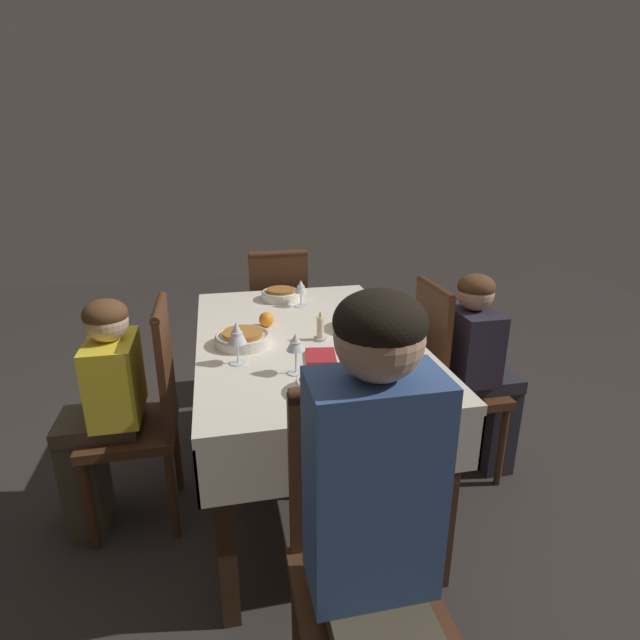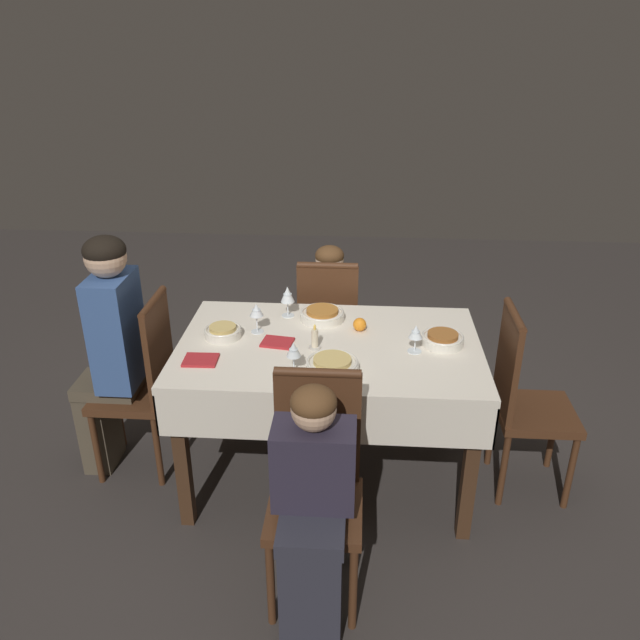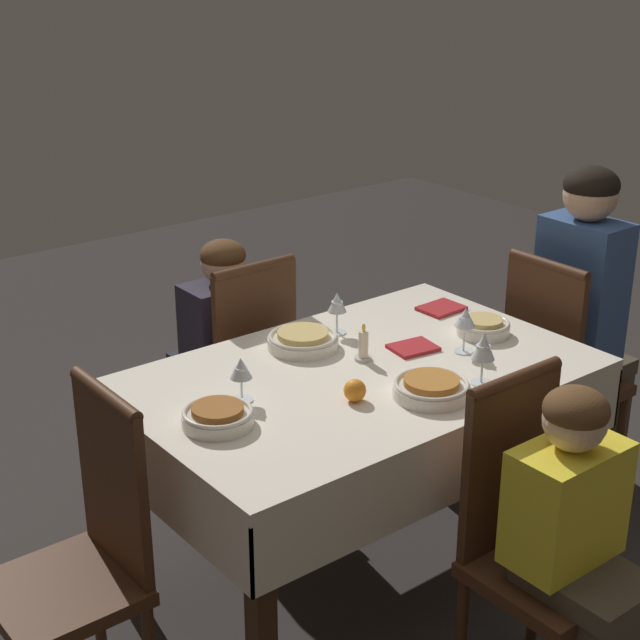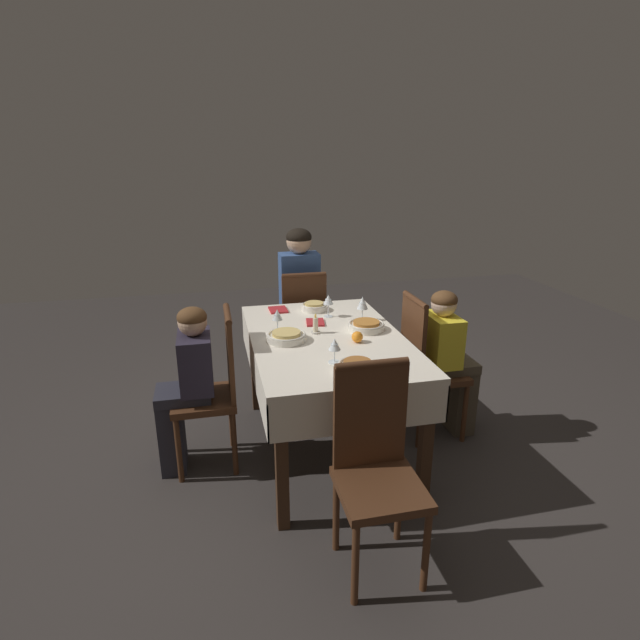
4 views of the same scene
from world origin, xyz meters
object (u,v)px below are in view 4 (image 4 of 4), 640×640
at_px(person_child_dark, 186,383).
at_px(chair_west, 302,325).
at_px(bowl_north, 366,326).
at_px(wine_glass_east, 335,346).
at_px(chair_east, 376,462).
at_px(person_child_yellow, 449,356).
at_px(chair_north, 425,362).
at_px(bowl_east, 357,366).
at_px(wine_glass_west, 328,301).
at_px(napkin_red_folded, 278,310).
at_px(candle_centerpiece, 316,326).
at_px(bowl_south, 286,336).
at_px(person_adult_denim, 299,297).
at_px(dining_table, 327,351).
at_px(wine_glass_north, 362,304).
at_px(chair_south, 215,384).
at_px(orange_fruit, 357,337).
at_px(napkin_spare_side, 315,322).
at_px(bowl_west, 314,307).
at_px(wine_glass_south, 277,316).

bearing_deg(person_child_dark, chair_west, 136.84).
distance_m(bowl_north, wine_glass_east, 0.54).
height_order(chair_east, person_child_yellow, person_child_yellow).
bearing_deg(chair_north, wine_glass_east, 121.04).
bearing_deg(bowl_east, bowl_north, 158.13).
bearing_deg(person_child_yellow, person_child_dark, 91.01).
height_order(wine_glass_west, napkin_red_folded, wine_glass_west).
relative_size(chair_west, candle_centerpiece, 7.86).
distance_m(chair_west, bowl_south, 1.02).
bearing_deg(person_adult_denim, chair_west, 90.00).
bearing_deg(chair_east, wine_glass_east, 95.81).
xyz_separation_m(dining_table, wine_glass_north, (-0.23, 0.29, 0.21)).
relative_size(chair_south, orange_fruit, 14.76).
xyz_separation_m(person_child_yellow, orange_fruit, (0.18, -0.68, 0.26)).
xyz_separation_m(person_child_yellow, wine_glass_east, (0.43, -0.88, 0.32)).
distance_m(chair_north, orange_fruit, 0.62).
relative_size(dining_table, napkin_spare_side, 8.99).
bearing_deg(person_child_dark, person_child_yellow, 91.01).
bearing_deg(wine_glass_east, dining_table, 172.31).
bearing_deg(candle_centerpiece, wine_glass_east, 0.09).
relative_size(chair_south, person_adult_denim, 0.76).
relative_size(person_child_yellow, orange_fruit, 15.18).
relative_size(chair_west, bowl_west, 5.49).
bearing_deg(chair_east, wine_glass_south, 104.48).
distance_m(chair_west, bowl_west, 0.50).
height_order(dining_table, bowl_south, bowl_south).
distance_m(chair_west, wine_glass_south, 0.91).
xyz_separation_m(dining_table, napkin_spare_side, (-0.24, -0.02, 0.10)).
relative_size(dining_table, chair_north, 1.47).
bearing_deg(candle_centerpiece, napkin_red_folded, -162.58).
height_order(chair_west, bowl_east, chair_west).
relative_size(chair_north, napkin_red_folded, 6.35).
relative_size(dining_table, bowl_west, 8.05).
relative_size(bowl_north, wine_glass_south, 1.55).
distance_m(person_child_dark, bowl_north, 1.11).
distance_m(wine_glass_south, napkin_red_folded, 0.43).
relative_size(bowl_north, wine_glass_east, 1.67).
height_order(wine_glass_west, wine_glass_east, wine_glass_west).
height_order(person_child_yellow, wine_glass_east, person_child_yellow).
height_order(chair_east, wine_glass_north, chair_east).
relative_size(person_child_dark, bowl_south, 4.38).
xyz_separation_m(wine_glass_north, napkin_spare_side, (-0.01, -0.30, -0.11)).
xyz_separation_m(bowl_west, wine_glass_west, (0.15, 0.06, 0.08)).
xyz_separation_m(person_child_dark, bowl_south, (0.04, 0.58, 0.25)).
bearing_deg(napkin_spare_side, person_child_dark, -74.26).
xyz_separation_m(wine_glass_south, napkin_spare_side, (-0.10, 0.25, -0.10)).
relative_size(dining_table, wine_glass_west, 9.43).
xyz_separation_m(bowl_east, orange_fruit, (-0.38, 0.11, 0.00)).
bearing_deg(napkin_red_folded, bowl_west, 78.57).
bearing_deg(chair_east, person_child_dark, 131.49).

